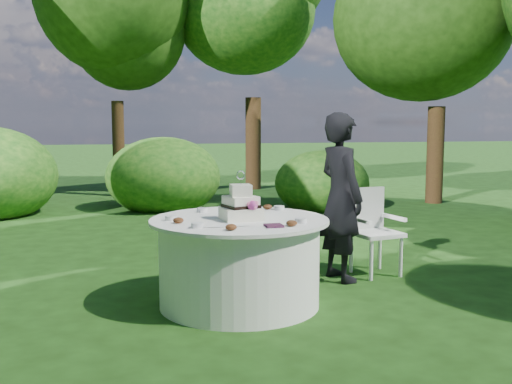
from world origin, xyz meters
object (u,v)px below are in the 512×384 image
napkins (274,226)px  chair (372,225)px  cake (241,206)px  guest (341,197)px  table (239,262)px

napkins → chair: size_ratio=0.15×
napkins → cake: (-0.18, 0.41, 0.10)m
guest → chair: guest is taller
guest → napkins: bearing=125.8°
cake → guest: bearing=29.8°
cake → chair: (1.59, 0.84, -0.36)m
guest → chair: size_ratio=1.88×
cake → chair: cake is taller
cake → chair: 1.83m
napkins → chair: chair is taller
guest → chair: (0.42, 0.18, -0.33)m
table → chair: 1.79m
napkins → table: (-0.19, 0.46, -0.39)m
napkins → cake: 0.46m
table → cake: size_ratio=3.64×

